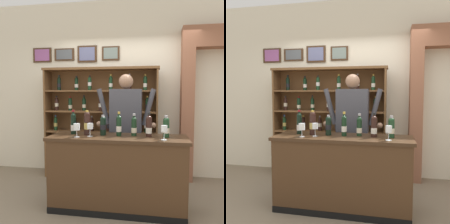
% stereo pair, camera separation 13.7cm
% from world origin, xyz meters
% --- Properties ---
extents(ground_plane, '(14.00, 14.00, 0.02)m').
position_xyz_m(ground_plane, '(0.00, 0.00, -0.01)').
color(ground_plane, '#7A6B56').
extents(back_wall, '(12.00, 0.19, 3.16)m').
position_xyz_m(back_wall, '(-0.00, 1.52, 1.58)').
color(back_wall, beige).
rests_on(back_wall, ground).
extents(wine_shelf, '(2.01, 0.34, 1.93)m').
position_xyz_m(wine_shelf, '(-0.39, 1.17, 1.01)').
color(wine_shelf, brown).
rests_on(wine_shelf, ground).
extents(tasting_counter, '(1.74, 0.57, 0.95)m').
position_xyz_m(tasting_counter, '(0.08, -0.00, 0.47)').
color(tasting_counter, '#422B19').
rests_on(tasting_counter, ground).
extents(shopkeeper, '(0.88, 0.22, 1.77)m').
position_xyz_m(shopkeeper, '(0.12, 0.53, 1.11)').
color(shopkeeper, '#2D3347').
rests_on(shopkeeper, ground).
extents(tasting_bottle_bianco, '(0.07, 0.07, 0.32)m').
position_xyz_m(tasting_bottle_bianco, '(-0.53, 0.07, 1.09)').
color(tasting_bottle_bianco, black).
rests_on(tasting_bottle_bianco, tasting_counter).
extents(tasting_bottle_super_tuscan, '(0.08, 0.08, 0.32)m').
position_xyz_m(tasting_bottle_super_tuscan, '(-0.33, 0.03, 1.11)').
color(tasting_bottle_super_tuscan, black).
rests_on(tasting_bottle_super_tuscan, tasting_counter).
extents(tasting_bottle_grappa, '(0.08, 0.08, 0.26)m').
position_xyz_m(tasting_bottle_grappa, '(-0.12, 0.06, 1.08)').
color(tasting_bottle_grappa, black).
rests_on(tasting_bottle_grappa, tasting_counter).
extents(tasting_bottle_vin_santo, '(0.07, 0.07, 0.31)m').
position_xyz_m(tasting_bottle_vin_santo, '(0.09, 0.04, 1.09)').
color(tasting_bottle_vin_santo, black).
rests_on(tasting_bottle_vin_santo, tasting_counter).
extents(tasting_bottle_brunello, '(0.07, 0.07, 0.29)m').
position_xyz_m(tasting_bottle_brunello, '(0.28, 0.08, 1.07)').
color(tasting_bottle_brunello, black).
rests_on(tasting_bottle_brunello, tasting_counter).
extents(tasting_bottle_prosecco, '(0.08, 0.08, 0.30)m').
position_xyz_m(tasting_bottle_prosecco, '(0.47, 0.03, 1.08)').
color(tasting_bottle_prosecco, black).
rests_on(tasting_bottle_prosecco, tasting_counter).
extents(tasting_bottle_chianti, '(0.08, 0.08, 0.27)m').
position_xyz_m(tasting_bottle_chianti, '(0.68, 0.03, 1.08)').
color(tasting_bottle_chianti, '#19381E').
rests_on(tasting_bottle_chianti, tasting_counter).
extents(wine_glass_left, '(0.08, 0.08, 0.17)m').
position_xyz_m(wine_glass_left, '(-0.41, -0.14, 1.07)').
color(wine_glass_left, silver).
rests_on(wine_glass_left, tasting_counter).
extents(wine_glass_center, '(0.07, 0.07, 0.17)m').
position_xyz_m(wine_glass_center, '(-0.26, -0.07, 1.07)').
color(wine_glass_center, silver).
rests_on(wine_glass_center, tasting_counter).
extents(wine_glass_right, '(0.07, 0.07, 0.17)m').
position_xyz_m(wine_glass_right, '(0.65, -0.15, 1.08)').
color(wine_glass_right, silver).
rests_on(wine_glass_right, tasting_counter).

